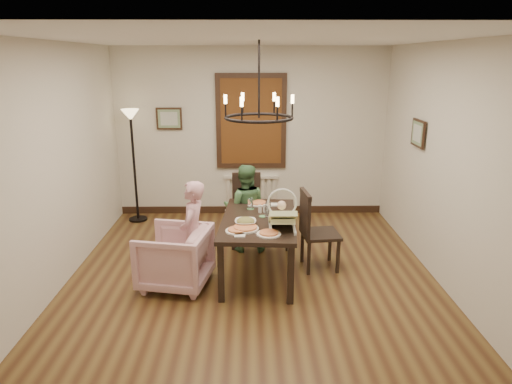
{
  "coord_description": "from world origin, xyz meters",
  "views": [
    {
      "loc": [
        -0.02,
        -5.08,
        2.6
      ],
      "look_at": [
        0.05,
        0.21,
        1.05
      ],
      "focal_mm": 32.0,
      "sensor_mm": 36.0,
      "label": 1
    }
  ],
  "objects_px": {
    "dining_table": "(259,224)",
    "seated_man": "(245,215)",
    "chair_far": "(247,207)",
    "elderly_woman": "(193,242)",
    "floor_lamp": "(134,168)",
    "drinking_glass": "(267,212)",
    "armchair": "(175,257)",
    "baby_bouncer": "(282,215)",
    "chair_right": "(321,230)"
  },
  "relations": [
    {
      "from": "dining_table",
      "to": "seated_man",
      "type": "relative_size",
      "value": 1.59
    },
    {
      "from": "chair_far",
      "to": "dining_table",
      "type": "bearing_deg",
      "value": -84.75
    },
    {
      "from": "elderly_woman",
      "to": "floor_lamp",
      "type": "height_order",
      "value": "floor_lamp"
    },
    {
      "from": "dining_table",
      "to": "chair_far",
      "type": "xyz_separation_m",
      "value": [
        -0.15,
        1.18,
        -0.16
      ]
    },
    {
      "from": "dining_table",
      "to": "drinking_glass",
      "type": "distance_m",
      "value": 0.18
    },
    {
      "from": "armchair",
      "to": "baby_bouncer",
      "type": "relative_size",
      "value": 1.6
    },
    {
      "from": "elderly_woman",
      "to": "drinking_glass",
      "type": "bearing_deg",
      "value": 117.84
    },
    {
      "from": "armchair",
      "to": "seated_man",
      "type": "xyz_separation_m",
      "value": [
        0.82,
        1.05,
        0.15
      ]
    },
    {
      "from": "elderly_woman",
      "to": "seated_man",
      "type": "bearing_deg",
      "value": 158.73
    },
    {
      "from": "chair_right",
      "to": "floor_lamp",
      "type": "xyz_separation_m",
      "value": [
        -2.77,
        1.84,
        0.38
      ]
    },
    {
      "from": "chair_far",
      "to": "armchair",
      "type": "distance_m",
      "value": 1.71
    },
    {
      "from": "chair_right",
      "to": "floor_lamp",
      "type": "distance_m",
      "value": 3.35
    },
    {
      "from": "chair_far",
      "to": "drinking_glass",
      "type": "bearing_deg",
      "value": -79.53
    },
    {
      "from": "elderly_woman",
      "to": "floor_lamp",
      "type": "xyz_separation_m",
      "value": [
        -1.21,
        2.25,
        0.37
      ]
    },
    {
      "from": "chair_far",
      "to": "chair_right",
      "type": "height_order",
      "value": "chair_right"
    },
    {
      "from": "baby_bouncer",
      "to": "floor_lamp",
      "type": "bearing_deg",
      "value": 134.26
    },
    {
      "from": "seated_man",
      "to": "drinking_glass",
      "type": "height_order",
      "value": "seated_man"
    },
    {
      "from": "chair_far",
      "to": "seated_man",
      "type": "relative_size",
      "value": 0.95
    },
    {
      "from": "chair_right",
      "to": "baby_bouncer",
      "type": "relative_size",
      "value": 2.12
    },
    {
      "from": "armchair",
      "to": "floor_lamp",
      "type": "bearing_deg",
      "value": -145.79
    },
    {
      "from": "dining_table",
      "to": "floor_lamp",
      "type": "xyz_separation_m",
      "value": [
        -1.98,
        1.99,
        0.25
      ]
    },
    {
      "from": "drinking_glass",
      "to": "seated_man",
      "type": "bearing_deg",
      "value": 111.53
    },
    {
      "from": "armchair",
      "to": "elderly_woman",
      "type": "bearing_deg",
      "value": 112.69
    },
    {
      "from": "chair_right",
      "to": "seated_man",
      "type": "relative_size",
      "value": 1.02
    },
    {
      "from": "baby_bouncer",
      "to": "drinking_glass",
      "type": "height_order",
      "value": "baby_bouncer"
    },
    {
      "from": "seated_man",
      "to": "armchair",
      "type": "bearing_deg",
      "value": 52.71
    },
    {
      "from": "floor_lamp",
      "to": "seated_man",
      "type": "bearing_deg",
      "value": -34.61
    },
    {
      "from": "chair_right",
      "to": "baby_bouncer",
      "type": "height_order",
      "value": "baby_bouncer"
    },
    {
      "from": "floor_lamp",
      "to": "elderly_woman",
      "type": "bearing_deg",
      "value": -61.79
    },
    {
      "from": "dining_table",
      "to": "baby_bouncer",
      "type": "xyz_separation_m",
      "value": [
        0.26,
        -0.37,
        0.25
      ]
    },
    {
      "from": "chair_right",
      "to": "drinking_glass",
      "type": "xyz_separation_m",
      "value": [
        -0.68,
        -0.12,
        0.28
      ]
    },
    {
      "from": "armchair",
      "to": "elderly_woman",
      "type": "distance_m",
      "value": 0.28
    },
    {
      "from": "chair_far",
      "to": "drinking_glass",
      "type": "height_order",
      "value": "chair_far"
    },
    {
      "from": "dining_table",
      "to": "armchair",
      "type": "xyz_separation_m",
      "value": [
        -0.99,
        -0.3,
        -0.29
      ]
    },
    {
      "from": "baby_bouncer",
      "to": "drinking_glass",
      "type": "bearing_deg",
      "value": 111.97
    },
    {
      "from": "dining_table",
      "to": "elderly_woman",
      "type": "xyz_separation_m",
      "value": [
        -0.78,
        -0.26,
        -0.12
      ]
    },
    {
      "from": "chair_right",
      "to": "floor_lamp",
      "type": "relative_size",
      "value": 0.58
    },
    {
      "from": "armchair",
      "to": "drinking_glass",
      "type": "bearing_deg",
      "value": 117.95
    },
    {
      "from": "dining_table",
      "to": "floor_lamp",
      "type": "relative_size",
      "value": 0.9
    },
    {
      "from": "armchair",
      "to": "drinking_glass",
      "type": "distance_m",
      "value": 1.23
    },
    {
      "from": "dining_table",
      "to": "armchair",
      "type": "relative_size",
      "value": 2.06
    },
    {
      "from": "dining_table",
      "to": "chair_right",
      "type": "bearing_deg",
      "value": 14.85
    },
    {
      "from": "dining_table",
      "to": "armchair",
      "type": "distance_m",
      "value": 1.08
    },
    {
      "from": "dining_table",
      "to": "seated_man",
      "type": "bearing_deg",
      "value": 107.11
    },
    {
      "from": "drinking_glass",
      "to": "chair_far",
      "type": "bearing_deg",
      "value": 102.58
    },
    {
      "from": "elderly_woman",
      "to": "baby_bouncer",
      "type": "bearing_deg",
      "value": 93.46
    },
    {
      "from": "chair_right",
      "to": "chair_far",
      "type": "bearing_deg",
      "value": 36.31
    },
    {
      "from": "dining_table",
      "to": "chair_far",
      "type": "bearing_deg",
      "value": 101.11
    },
    {
      "from": "chair_far",
      "to": "chair_right",
      "type": "bearing_deg",
      "value": -49.71
    },
    {
      "from": "chair_far",
      "to": "elderly_woman",
      "type": "bearing_deg",
      "value": -115.5
    }
  ]
}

